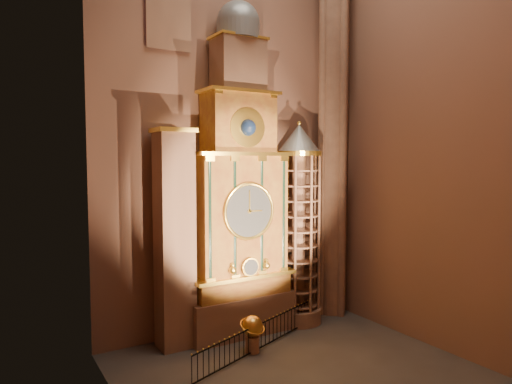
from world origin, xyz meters
TOP-DOWN VIEW (x-y plane):
  - floor at (0.00, 0.00)m, footprint 14.00×14.00m
  - wall_back at (0.00, 6.00)m, footprint 22.00×0.00m
  - wall_left at (-7.00, 0.00)m, footprint 0.00×22.00m
  - wall_right at (7.00, 0.00)m, footprint 0.00×22.00m
  - astronomical_clock at (0.00, 4.96)m, footprint 5.60×2.41m
  - portrait_tower at (-3.40, 4.98)m, footprint 1.80×1.60m
  - stair_turret at (3.50, 4.70)m, footprint 2.50×2.50m
  - gothic_pier at (6.10, 5.00)m, footprint 2.04×2.04m
  - celestial_globe at (-0.67, 2.54)m, footprint 1.47×1.43m
  - iron_railing at (-0.29, 2.56)m, footprint 8.01×3.13m

SIDE VIEW (x-z plane):
  - floor at x=0.00m, z-range 0.00..0.00m
  - iron_railing at x=-0.29m, z-range 0.05..1.24m
  - celestial_globe at x=-0.67m, z-range 0.17..1.88m
  - portrait_tower at x=-3.40m, z-range 0.05..10.25m
  - stair_turret at x=3.50m, z-range -0.13..10.67m
  - astronomical_clock at x=0.00m, z-range -1.67..15.03m
  - wall_back at x=0.00m, z-range 0.00..22.00m
  - wall_left at x=-7.00m, z-range 0.00..22.00m
  - wall_right at x=7.00m, z-range 0.00..22.00m
  - gothic_pier at x=6.10m, z-range 0.00..22.00m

